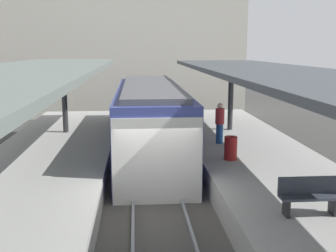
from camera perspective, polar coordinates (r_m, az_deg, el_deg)
name	(u,v)px	position (r m, az deg, el deg)	size (l,w,h in m)	color
ground_plane	(159,219)	(11.82, -1.30, -12.92)	(80.00, 80.00, 0.00)	#383835
platform_left	(20,207)	(12.04, -20.00, -10.56)	(4.40, 28.00, 1.00)	#9E9E99
platform_right	(290,199)	(12.42, 16.75, -9.71)	(4.40, 28.00, 1.00)	#9E9E99
track_ballast	(159,216)	(11.78, -1.30, -12.47)	(3.20, 28.00, 0.20)	#423F3D
rail_near_side	(133,211)	(11.70, -4.90, -11.78)	(0.08, 28.00, 0.14)	slate
rail_far_side	(184,209)	(11.77, 2.27, -11.59)	(0.08, 28.00, 0.14)	slate
commuter_train	(150,121)	(17.32, -2.51, 0.74)	(2.78, 11.26, 3.10)	#38428C
canopy_left	(25,72)	(12.63, -19.38, 7.10)	(4.18, 21.00, 3.19)	#333335
canopy_right	(280,74)	(12.99, 15.36, 7.02)	(4.18, 21.00, 3.10)	#333335
platform_bench	(309,195)	(9.97, 19.16, -9.08)	(1.40, 0.41, 0.86)	black
litter_bin	(231,148)	(14.10, 8.77, -3.08)	(0.44, 0.44, 0.80)	maroon
passenger_near_bench	(220,123)	(16.35, 7.26, 0.48)	(0.36, 0.36, 1.63)	navy
station_building_backdrop	(116,38)	(30.84, -7.26, 12.12)	(18.00, 6.00, 11.00)	beige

